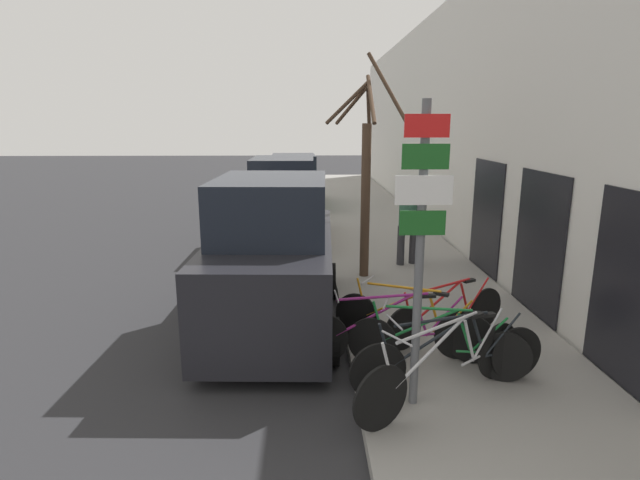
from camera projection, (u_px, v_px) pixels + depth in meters
ground_plane at (290, 257)px, 12.44m from camera, size 80.00×80.00×0.00m
sidewalk_curb at (378, 230)px, 15.21m from camera, size 3.20×32.00×0.15m
building_facade at (441, 124)px, 14.45m from camera, size 0.23×32.00×6.50m
signpost at (421, 240)px, 5.25m from camera, size 0.60×0.12×3.35m
bicycle_0 at (445, 367)px, 5.63m from camera, size 2.23×1.46×0.99m
bicycle_1 at (450, 357)px, 5.90m from camera, size 2.44×0.67×0.95m
bicycle_2 at (436, 345)px, 6.28m from camera, size 2.19×0.76×0.90m
bicycle_3 at (392, 333)px, 6.58m from camera, size 2.55×0.44×0.96m
bicycle_4 at (410, 323)px, 6.93m from camera, size 2.02×1.21×0.94m
bicycle_5 at (447, 314)px, 7.33m from camera, size 2.01×1.11×0.86m
parked_car_0 at (274, 261)px, 7.97m from camera, size 2.18×4.48×2.46m
parked_car_1 at (284, 206)px, 13.43m from camera, size 2.03×4.24×2.37m
parked_car_2 at (294, 184)px, 19.13m from camera, size 2.13×4.41×2.10m
pedestrian_near at (408, 218)px, 11.06m from camera, size 0.46×0.40×1.82m
street_tree at (365, 177)px, 10.00m from camera, size 1.57×2.30×4.42m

